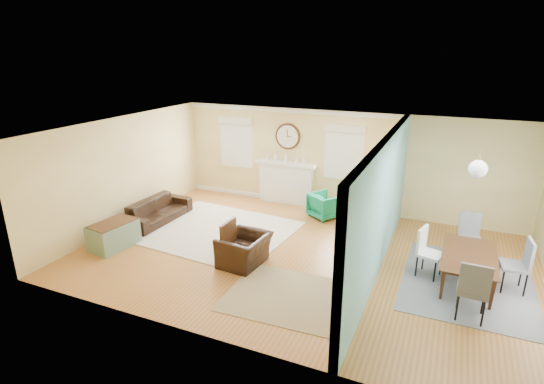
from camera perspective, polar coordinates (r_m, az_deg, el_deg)
The scene contains 27 objects.
floor at distance 8.87m, azimuth 4.01°, elevation -8.60°, with size 9.00×9.00×0.00m, color #996023.
wall_back at distance 11.12m, azimuth 9.40°, elevation 4.04°, with size 9.00×0.02×2.60m, color tan.
wall_front at distance 5.84m, azimuth -5.83°, elevation -9.61°, with size 9.00×0.02×2.60m, color tan.
wall_left at distance 10.65m, azimuth -19.28°, elevation 2.58°, with size 0.02×6.00×2.60m, color tan.
ceiling at distance 8.02m, azimuth 4.43°, elevation 8.14°, with size 9.00×6.00×0.02m, color white.
partition at distance 8.27m, azimuth 14.80°, elevation -1.05°, with size 0.17×6.00×2.60m.
fireplace at distance 11.64m, azimuth 1.91°, elevation 1.35°, with size 1.70×0.30×1.17m.
wall_clock at distance 11.41m, azimuth 2.14°, elevation 7.49°, with size 0.70×0.07×0.70m.
window_left at distance 12.08m, azimuth -4.80°, elevation 7.13°, with size 1.05×0.13×1.42m.
window_right at distance 10.98m, azimuth 9.69°, elevation 5.77°, with size 1.05×0.13×1.42m.
pendant at distance 7.70m, azimuth 25.95°, elevation 2.79°, with size 0.30×0.30×0.55m.
rug_cream at distance 10.09m, azimuth -7.48°, elevation -5.17°, with size 3.33×2.88×0.02m, color beige.
rug_jute at distance 7.55m, azimuth 2.28°, elevation -13.82°, with size 2.10×1.72×0.01m, color tan.
rug_grey at distance 8.67m, azimuth 24.76°, elevation -11.10°, with size 2.23×2.78×0.01m, color slate.
sofa at distance 10.85m, azimuth -15.12°, elevation -2.41°, with size 1.89×0.74×0.55m, color black.
eames_chair at distance 8.43m, azimuth -3.73°, elevation -7.79°, with size 0.95×0.83×0.62m, color black.
green_chair at distance 10.78m, azimuth 7.13°, elevation -1.80°, with size 0.67×0.69×0.63m, color #016A4A.
trunk at distance 9.74m, azimuth -20.51°, elevation -5.41°, with size 0.72×1.05×0.56m.
credenza at distance 9.84m, azimuth 13.72°, elevation -3.71°, with size 0.50×1.47×0.80m.
tv at distance 9.60m, azimuth 13.94°, elevation 0.26°, with size 1.10×0.14×0.63m, color black.
garden_stool at distance 8.86m, azimuth 12.19°, elevation -7.21°, with size 0.35×0.35×0.51m, color white.
potted_plant at distance 8.67m, azimuth 12.39°, elevation -4.53°, with size 0.35×0.30×0.39m, color #337F33.
dining_table at distance 8.54m, azimuth 25.01°, elevation -9.43°, with size 1.65×0.92×0.58m, color #492A17.
dining_chair_n at distance 9.43m, azimuth 25.12°, elevation -5.04°, with size 0.48×0.48×0.94m.
dining_chair_s at distance 7.41m, azimuth 25.49°, elevation -11.11°, with size 0.47×0.47×1.02m.
dining_chair_w at distance 8.42m, azimuth 20.58°, elevation -7.19°, with size 0.51×0.51×0.95m.
dining_chair_e at distance 8.55m, azimuth 29.90°, elevation -7.99°, with size 0.48×0.48×0.99m.
Camera 1 is at (2.58, -7.46, 4.06)m, focal length 28.00 mm.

